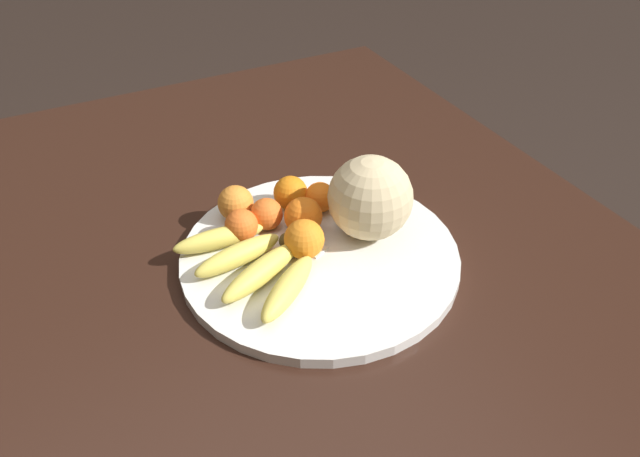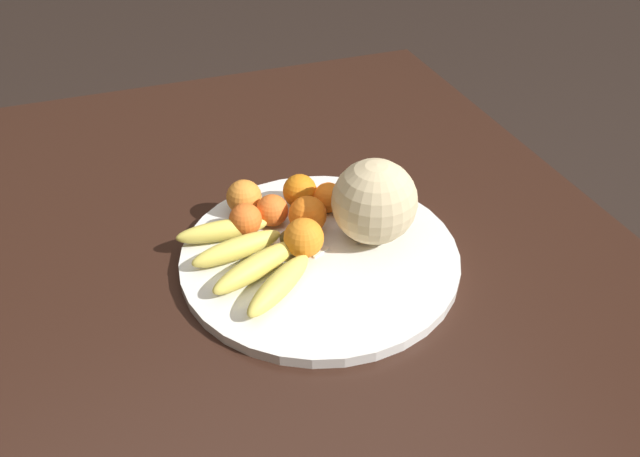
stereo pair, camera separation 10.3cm
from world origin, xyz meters
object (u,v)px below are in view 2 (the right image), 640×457
kitchen_table (306,267)px  orange_back_right (272,210)px  fruit_bowl (320,255)px  orange_mid_center (300,191)px  orange_side_extra (328,198)px  produce_tag (302,241)px  orange_front_right (246,220)px  orange_top_small (304,238)px  banana_bunch (250,258)px  melon (374,202)px  orange_back_left (244,197)px  orange_front_left (306,215)px

kitchen_table → orange_back_right: size_ratio=25.20×
fruit_bowl → orange_mid_center: (-0.14, 0.01, 0.04)m
fruit_bowl → orange_side_extra: size_ratio=8.47×
fruit_bowl → produce_tag: produce_tag is taller
orange_back_right → produce_tag: size_ratio=0.57×
fruit_bowl → orange_front_right: bearing=-131.8°
orange_top_small → orange_front_right: bearing=-139.0°
orange_front_right → orange_mid_center: orange_mid_center is taller
kitchen_table → orange_top_small: orange_top_small is taller
fruit_bowl → produce_tag: bearing=-150.1°
orange_mid_center → orange_top_small: 0.14m
banana_bunch → orange_top_small: (-0.00, 0.09, 0.01)m
melon → orange_back_left: size_ratio=2.27×
fruit_bowl → orange_back_left: bearing=-149.8°
orange_mid_center → orange_side_extra: (0.03, 0.04, -0.00)m
orange_back_right → orange_back_left: bearing=-143.7°
kitchen_table → fruit_bowl: bearing=0.2°
orange_front_right → orange_side_extra: orange_front_right is taller
banana_bunch → orange_side_extra: (-0.11, 0.18, 0.01)m
fruit_bowl → orange_side_extra: (-0.11, 0.06, 0.04)m
kitchen_table → melon: 0.21m
orange_back_left → orange_top_small: bearing=22.8°
orange_front_right → orange_back_right: 0.05m
banana_bunch → fruit_bowl: bearing=161.4°
kitchen_table → orange_front_left: 0.13m
melon → banana_bunch: bearing=-87.9°
fruit_bowl → orange_top_small: orange_top_small is taller
orange_mid_center → orange_top_small: size_ratio=0.93×
orange_front_left → orange_front_right: bearing=-106.3°
kitchen_table → orange_top_small: (0.07, -0.03, 0.13)m
orange_mid_center → produce_tag: 0.11m
orange_side_extra → orange_front_right: bearing=-84.5°
banana_bunch → orange_side_extra: 0.21m
fruit_bowl → melon: size_ratio=3.23×
banana_bunch → orange_mid_center: 0.19m
melon → orange_mid_center: (-0.13, -0.09, -0.04)m
orange_back_right → orange_top_small: (0.10, 0.03, 0.01)m
orange_back_right → orange_front_right: bearing=-78.2°
banana_bunch → orange_front_left: size_ratio=3.74×
melon → orange_front_right: 0.23m
orange_front_left → orange_top_small: (0.06, -0.02, 0.00)m
orange_back_left → produce_tag: 0.14m
banana_bunch → orange_front_right: size_ratio=4.34×
orange_front_left → orange_back_left: (-0.09, -0.09, -0.00)m
orange_mid_center → orange_back_right: 0.07m
orange_front_right → orange_back_left: (-0.06, 0.01, 0.00)m
melon → banana_bunch: 0.23m
orange_front_left → orange_side_extra: (-0.05, 0.06, -0.01)m
kitchen_table → orange_mid_center: orange_mid_center is taller
orange_back_left → kitchen_table: bearing=49.1°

